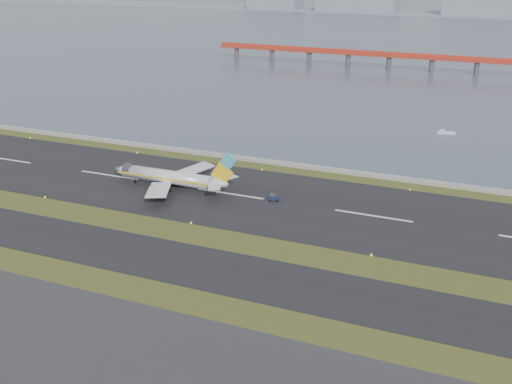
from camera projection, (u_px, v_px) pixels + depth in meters
ground at (176, 235)px, 150.95m from camera, size 1000.00×1000.00×0.00m
apron_strip at (5, 364)px, 103.59m from camera, size 1000.00×50.00×0.10m
taxiway_strip at (148, 256)px, 140.60m from camera, size 1000.00×18.00×0.10m
runway_strip at (230, 194)px, 176.75m from camera, size 1000.00×45.00×0.10m
seawall at (271, 162)px, 202.41m from camera, size 1000.00×2.50×1.00m
bay_water at (446, 31)px, 546.85m from camera, size 1400.00×800.00×1.30m
red_pier at (432, 59)px, 356.17m from camera, size 260.00×5.00×10.20m
far_shoreline at (481, 10)px, 677.39m from camera, size 1400.00×80.00×60.50m
airliner at (172, 178)px, 179.29m from camera, size 38.52×32.89×12.80m
pushback_tug at (274, 198)px, 171.73m from camera, size 3.26×2.42×1.87m
workboat_near at (445, 132)px, 235.50m from camera, size 6.82×3.87×1.58m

